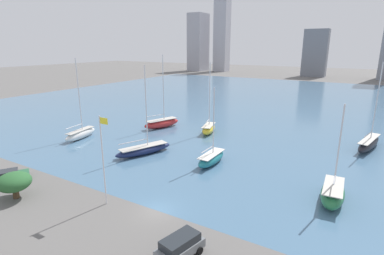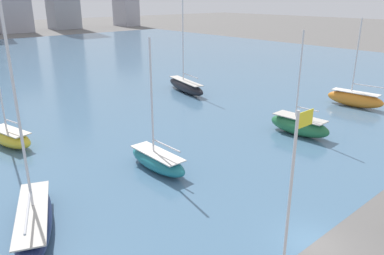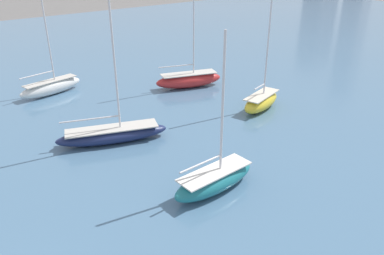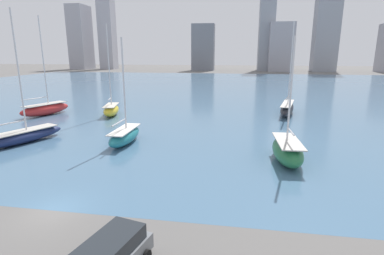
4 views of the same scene
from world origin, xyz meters
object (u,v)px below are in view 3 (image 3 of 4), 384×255
sailboat_red (189,79)px  sailboat_navy (113,134)px  sailboat_teal (215,179)px  sailboat_yellow (261,101)px  sailboat_white (51,86)px

sailboat_red → sailboat_navy: bearing=-43.6°
sailboat_red → sailboat_teal: bearing=-14.5°
sailboat_red → sailboat_teal: sailboat_red is taller
sailboat_teal → sailboat_navy: bearing=-170.6°
sailboat_teal → sailboat_yellow: bearing=119.0°
sailboat_yellow → sailboat_white: 25.48m
sailboat_navy → sailboat_teal: 11.84m
sailboat_navy → sailboat_white: 16.25m
sailboat_red → sailboat_white: sailboat_red is taller
sailboat_red → sailboat_yellow: sailboat_red is taller
sailboat_red → sailboat_white: (-8.81, -14.68, -0.02)m
sailboat_navy → sailboat_yellow: sailboat_navy is taller
sailboat_red → sailboat_white: size_ratio=1.03×
sailboat_navy → sailboat_yellow: 16.95m
sailboat_teal → sailboat_red: bearing=145.2°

